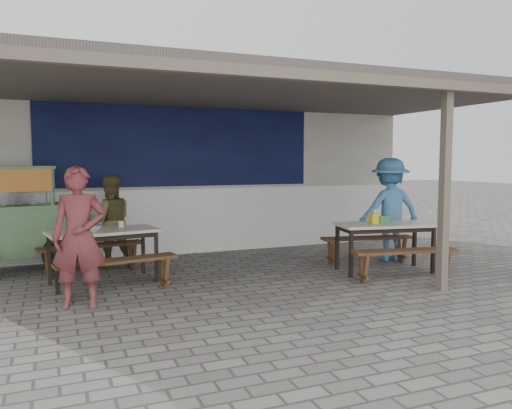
{
  "coord_description": "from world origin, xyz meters",
  "views": [
    {
      "loc": [
        -2.4,
        -6.0,
        1.71
      ],
      "look_at": [
        0.41,
        0.9,
        1.06
      ],
      "focal_mm": 35.0,
      "sensor_mm": 36.0,
      "label": 1
    }
  ],
  "objects": [
    {
      "name": "ground",
      "position": [
        0.0,
        0.0,
        0.0
      ],
      "size": [
        60.0,
        60.0,
        0.0
      ],
      "primitive_type": "plane",
      "color": "slate",
      "rests_on": "ground"
    },
    {
      "name": "back_wall",
      "position": [
        -0.0,
        3.58,
        1.72
      ],
      "size": [
        9.0,
        1.28,
        3.5
      ],
      "color": "beige",
      "rests_on": "ground"
    },
    {
      "name": "warung_roof",
      "position": [
        0.02,
        0.9,
        2.71
      ],
      "size": [
        9.0,
        4.21,
        2.81
      ],
      "color": "#534A47",
      "rests_on": "ground"
    },
    {
      "name": "table_left",
      "position": [
        -1.78,
        1.19,
        0.67
      ],
      "size": [
        1.55,
        0.92,
        0.75
      ],
      "rotation": [
        0.0,
        0.0,
        0.17
      ],
      "color": "white",
      "rests_on": "ground"
    },
    {
      "name": "bench_left_street",
      "position": [
        -1.66,
        0.52,
        0.34
      ],
      "size": [
        1.58,
        0.54,
        0.45
      ],
      "rotation": [
        0.0,
        0.0,
        0.17
      ],
      "color": "brown",
      "rests_on": "ground"
    },
    {
      "name": "bench_left_wall",
      "position": [
        -1.89,
        1.85,
        0.34
      ],
      "size": [
        1.58,
        0.54,
        0.45
      ],
      "rotation": [
        0.0,
        0.0,
        0.17
      ],
      "color": "brown",
      "rests_on": "ground"
    },
    {
      "name": "table_right",
      "position": [
        2.32,
        0.3,
        0.67
      ],
      "size": [
        1.55,
        0.91,
        0.75
      ],
      "rotation": [
        0.0,
        0.0,
        -0.18
      ],
      "color": "white",
      "rests_on": "ground"
    },
    {
      "name": "bench_right_street",
      "position": [
        2.21,
        -0.31,
        0.34
      ],
      "size": [
        1.58,
        0.55,
        0.45
      ],
      "rotation": [
        0.0,
        0.0,
        -0.18
      ],
      "color": "brown",
      "rests_on": "ground"
    },
    {
      "name": "bench_right_wall",
      "position": [
        2.43,
        0.92,
        0.34
      ],
      "size": [
        1.58,
        0.55,
        0.45
      ],
      "rotation": [
        0.0,
        0.0,
        -0.18
      ],
      "color": "brown",
      "rests_on": "ground"
    },
    {
      "name": "vendor_cart",
      "position": [
        -2.96,
        2.38,
        0.89
      ],
      "size": [
        1.95,
        1.07,
        1.63
      ],
      "rotation": [
        0.0,
        0.0,
        0.19
      ],
      "color": "#689664",
      "rests_on": "ground"
    },
    {
      "name": "patron_street_side",
      "position": [
        -2.14,
        0.08,
        0.83
      ],
      "size": [
        0.67,
        0.51,
        1.66
      ],
      "primitive_type": "imported",
      "rotation": [
        0.0,
        0.0,
        -0.2
      ],
      "color": "brown",
      "rests_on": "ground"
    },
    {
      "name": "patron_wall_side",
      "position": [
        -1.57,
        2.25,
        0.74
      ],
      "size": [
        0.75,
        0.6,
        1.49
      ],
      "primitive_type": "imported",
      "rotation": [
        0.0,
        0.0,
        3.2
      ],
      "color": "brown",
      "rests_on": "ground"
    },
    {
      "name": "patron_right_table",
      "position": [
        2.96,
        1.04,
        0.88
      ],
      "size": [
        1.22,
        0.8,
        1.76
      ],
      "primitive_type": "imported",
      "rotation": [
        0.0,
        0.0,
        3.0
      ],
      "color": "#4786BB",
      "rests_on": "ground"
    },
    {
      "name": "tissue_box",
      "position": [
        2.21,
        0.42,
        0.82
      ],
      "size": [
        0.16,
        0.16,
        0.14
      ],
      "primitive_type": "cube",
      "rotation": [
        0.0,
        0.0,
        -0.11
      ],
      "color": "yellow",
      "rests_on": "table_right"
    },
    {
      "name": "donation_box",
      "position": [
        2.32,
        0.35,
        0.81
      ],
      "size": [
        0.17,
        0.12,
        0.11
      ],
      "primitive_type": "cube",
      "rotation": [
        0.0,
        0.0,
        -0.04
      ],
      "color": "#388046",
      "rests_on": "table_right"
    },
    {
      "name": "condiment_jar",
      "position": [
        -1.5,
        1.4,
        0.8
      ],
      "size": [
        0.08,
        0.08,
        0.09
      ],
      "primitive_type": "cylinder",
      "color": "silver",
      "rests_on": "table_left"
    },
    {
      "name": "condiment_bowl",
      "position": [
        -1.92,
        1.14,
        0.78
      ],
      "size": [
        0.28,
        0.28,
        0.05
      ],
      "primitive_type": "imported",
      "rotation": [
        0.0,
        0.0,
        -0.42
      ],
      "color": "white",
      "rests_on": "table_left"
    }
  ]
}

